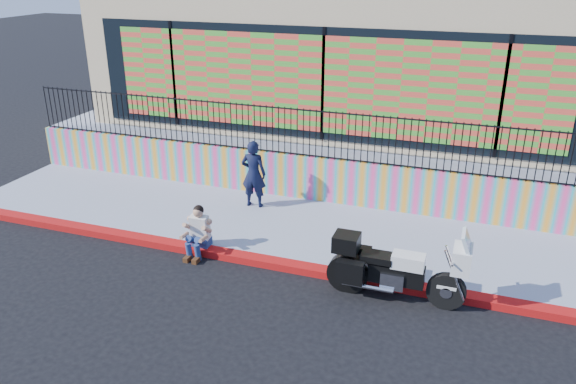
% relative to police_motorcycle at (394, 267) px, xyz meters
% --- Properties ---
extents(ground, '(90.00, 90.00, 0.00)m').
position_rel_police_motorcycle_xyz_m(ground, '(-2.67, 0.35, -0.64)').
color(ground, black).
rests_on(ground, ground).
extents(red_curb, '(16.00, 0.30, 0.15)m').
position_rel_police_motorcycle_xyz_m(red_curb, '(-2.67, 0.35, -0.57)').
color(red_curb, '#AD0C10').
rests_on(red_curb, ground).
extents(sidewalk, '(16.00, 3.00, 0.15)m').
position_rel_police_motorcycle_xyz_m(sidewalk, '(-2.67, 2.00, -0.57)').
color(sidewalk, '#98A0B7').
rests_on(sidewalk, ground).
extents(mural_wall, '(16.00, 0.20, 1.10)m').
position_rel_police_motorcycle_xyz_m(mural_wall, '(-2.67, 3.60, 0.06)').
color(mural_wall, '#FF438F').
rests_on(mural_wall, sidewalk).
extents(metal_fence, '(15.80, 0.04, 1.20)m').
position_rel_police_motorcycle_xyz_m(metal_fence, '(-2.67, 3.60, 1.21)').
color(metal_fence, black).
rests_on(metal_fence, mural_wall).
extents(elevated_platform, '(16.00, 10.00, 1.25)m').
position_rel_police_motorcycle_xyz_m(elevated_platform, '(-2.67, 8.70, -0.02)').
color(elevated_platform, '#98A0B7').
rests_on(elevated_platform, ground).
extents(storefront_building, '(14.00, 8.06, 4.00)m').
position_rel_police_motorcycle_xyz_m(storefront_building, '(-2.67, 8.48, 2.61)').
color(storefront_building, tan).
rests_on(storefront_building, elevated_platform).
extents(police_motorcycle, '(2.46, 0.81, 1.53)m').
position_rel_police_motorcycle_xyz_m(police_motorcycle, '(0.00, 0.00, 0.00)').
color(police_motorcycle, black).
rests_on(police_motorcycle, ground).
extents(police_officer, '(0.63, 0.44, 1.66)m').
position_rel_police_motorcycle_xyz_m(police_officer, '(-3.85, 2.71, 0.34)').
color(police_officer, black).
rests_on(police_officer, sidewalk).
extents(seated_man, '(0.54, 0.71, 1.06)m').
position_rel_police_motorcycle_xyz_m(seated_man, '(-4.10, 0.25, -0.19)').
color(seated_man, navy).
rests_on(seated_man, ground).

